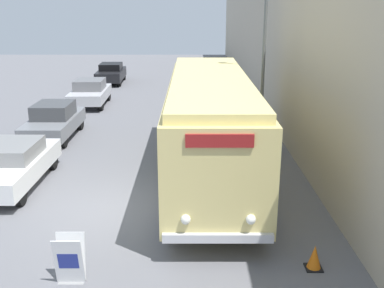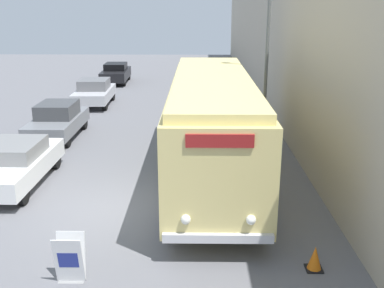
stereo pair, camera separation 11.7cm
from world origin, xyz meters
name	(u,v)px [view 1 (the left image)]	position (x,y,z in m)	size (l,w,h in m)	color
ground_plane	(109,210)	(0.00, 0.00, 0.00)	(80.00, 80.00, 0.00)	slate
building_wall_right	(277,49)	(6.28, 10.00, 3.46)	(0.30, 60.00, 6.93)	#B2A893
vintage_bus	(211,121)	(2.92, 2.64, 1.89)	(2.54, 10.73, 3.32)	black
sign_board	(71,260)	(-0.13, -3.37, 0.51)	(0.59, 0.39, 1.05)	gray
streetlamp	(267,29)	(4.95, 4.99, 4.65)	(0.36, 0.36, 7.30)	#595E60
parked_car_near	(13,164)	(-3.30, 1.84, 0.70)	(1.92, 4.38, 1.35)	black
parked_car_mid	(56,121)	(-3.50, 7.09, 0.75)	(1.77, 4.13, 1.49)	black
parked_car_far	(92,92)	(-3.37, 13.53, 0.75)	(1.96, 4.06, 1.45)	black
parked_car_distant	(113,73)	(-3.47, 20.99, 0.72)	(1.87, 4.19, 1.41)	black
traffic_cone	(316,258)	(5.00, -2.88, 0.27)	(0.36, 0.36, 0.55)	black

